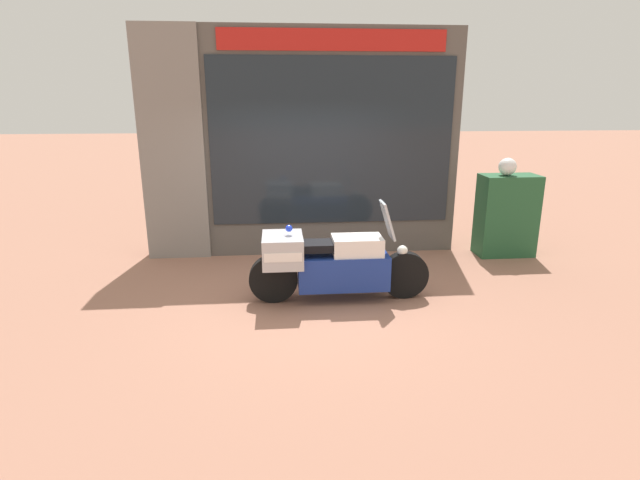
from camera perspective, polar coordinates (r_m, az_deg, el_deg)
ground_plane at (r=6.81m, az=-0.92°, el=-6.20°), size 60.00×60.00×0.00m
shop_building at (r=8.32m, az=-4.87°, el=10.84°), size 5.14×0.55×3.63m
window_display at (r=8.62m, az=0.92°, el=1.93°), size 3.68×0.30×1.95m
paramedic_motorcycle at (r=6.46m, az=0.98°, el=-2.56°), size 2.36×0.65×1.31m
utility_cabinet at (r=8.85m, az=20.53°, el=2.65°), size 0.93×0.50×1.35m
white_helmet at (r=8.64m, az=20.64°, el=7.85°), size 0.28×0.28×0.28m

